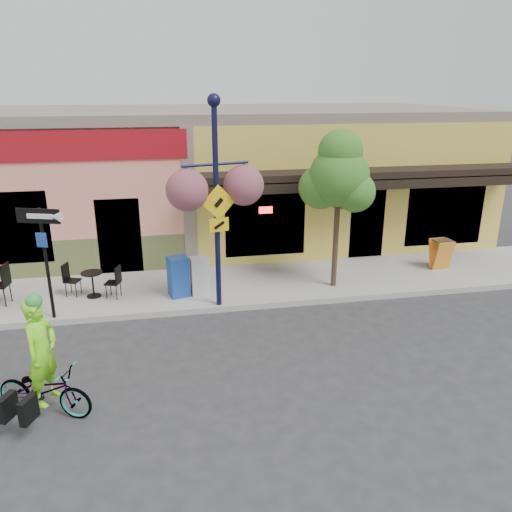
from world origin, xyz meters
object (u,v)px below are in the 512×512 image
(one_way_sign, at_px, (47,265))
(newspaper_box_grey, at_px, (200,276))
(cyclist_rider, at_px, (44,365))
(street_tree, at_px, (337,210))
(lamp_post, at_px, (217,206))
(bicycle, at_px, (44,390))
(newspaper_box_blue, at_px, (178,277))
(building, at_px, (210,173))

(one_way_sign, height_order, newspaper_box_grey, one_way_sign)
(cyclist_rider, xyz_separation_m, street_tree, (6.45, 4.18, 1.31))
(cyclist_rider, bearing_deg, lamp_post, -19.99)
(one_way_sign, height_order, street_tree, street_tree)
(bicycle, height_order, newspaper_box_blue, newspaper_box_blue)
(one_way_sign, relative_size, street_tree, 0.63)
(building, bearing_deg, lamp_post, -94.42)
(newspaper_box_blue, distance_m, newspaper_box_grey, 0.55)
(lamp_post, distance_m, one_way_sign, 4.02)
(building, bearing_deg, newspaper_box_blue, -103.50)
(newspaper_box_grey, bearing_deg, one_way_sign, -172.40)
(lamp_post, xyz_separation_m, street_tree, (3.17, 0.66, -0.40))
(one_way_sign, xyz_separation_m, newspaper_box_blue, (2.91, 0.74, -0.78))
(lamp_post, bearing_deg, street_tree, -2.47)
(cyclist_rider, distance_m, street_tree, 7.80)
(bicycle, distance_m, newspaper_box_blue, 4.89)
(cyclist_rider, xyz_separation_m, one_way_sign, (-0.56, 3.52, 0.54))
(cyclist_rider, height_order, lamp_post, lamp_post)
(bicycle, relative_size, lamp_post, 0.34)
(one_way_sign, distance_m, newspaper_box_blue, 3.10)
(one_way_sign, xyz_separation_m, newspaper_box_grey, (3.45, 0.77, -0.82))
(bicycle, height_order, one_way_sign, one_way_sign)
(lamp_post, height_order, street_tree, lamp_post)
(building, height_order, one_way_sign, building)
(cyclist_rider, height_order, newspaper_box_blue, cyclist_rider)
(newspaper_box_blue, xyz_separation_m, newspaper_box_grey, (0.55, 0.03, -0.04))
(newspaper_box_blue, bearing_deg, one_way_sign, 177.87)
(cyclist_rider, relative_size, newspaper_box_grey, 1.90)
(building, height_order, street_tree, building)
(one_way_sign, xyz_separation_m, street_tree, (7.01, 0.66, 0.78))
(building, xyz_separation_m, cyclist_rider, (-3.81, -10.37, -1.34))
(cyclist_rider, bearing_deg, bicycle, 112.98)
(lamp_post, bearing_deg, cyclist_rider, -147.17)
(bicycle, xyz_separation_m, newspaper_box_grey, (2.94, 4.29, 0.18))
(newspaper_box_blue, bearing_deg, bicycle, -135.66)
(one_way_sign, bearing_deg, cyclist_rider, -62.76)
(street_tree, bearing_deg, bicycle, -147.25)
(lamp_post, xyz_separation_m, newspaper_box_blue, (-0.94, 0.74, -1.96))
(bicycle, bearing_deg, building, 2.56)
(cyclist_rider, relative_size, newspaper_box_blue, 1.76)
(building, height_order, lamp_post, lamp_post)
(cyclist_rider, xyz_separation_m, newspaper_box_blue, (2.34, 4.26, -0.24))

